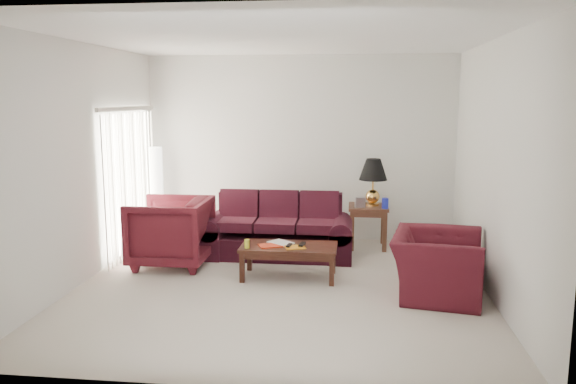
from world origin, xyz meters
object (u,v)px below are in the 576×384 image
object	(u,v)px
armchair_left	(171,232)
sofa	(277,226)
coffee_table	(289,262)
end_table	(368,226)
floor_lamp	(157,193)
armchair_right	(437,265)

from	to	relation	value
armchair_left	sofa	bearing A→B (deg)	113.46
armchair_left	coffee_table	size ratio (longest dim) A/B	0.85
end_table	armchair_left	distance (m)	3.04
floor_lamp	coffee_table	size ratio (longest dim) A/B	1.26
floor_lamp	armchair_right	world-z (taller)	floor_lamp
end_table	floor_lamp	size ratio (longest dim) A/B	0.43
end_table	armchair_left	world-z (taller)	armchair_left
floor_lamp	armchair_right	bearing A→B (deg)	-27.92
floor_lamp	sofa	bearing A→B (deg)	-20.16
armchair_left	coffee_table	bearing A→B (deg)	77.34
armchair_left	coffee_table	world-z (taller)	armchair_left
end_table	coffee_table	distance (m)	1.97
sofa	floor_lamp	size ratio (longest dim) A/B	1.41
end_table	coffee_table	bearing A→B (deg)	-122.43
sofa	floor_lamp	xyz separation A→B (m)	(-2.10, 0.77, 0.33)
armchair_right	coffee_table	bearing A→B (deg)	86.11
sofa	armchair_left	bearing A→B (deg)	-160.90
end_table	floor_lamp	distance (m)	3.47
armchair_right	coffee_table	distance (m)	1.87
floor_lamp	armchair_left	world-z (taller)	floor_lamp
armchair_right	sofa	bearing A→B (deg)	65.50
floor_lamp	armchair_left	bearing A→B (deg)	-63.83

